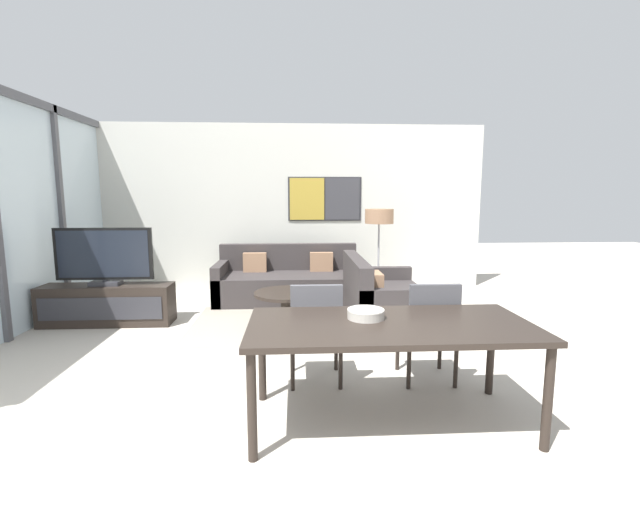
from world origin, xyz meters
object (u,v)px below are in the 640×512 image
dining_table (390,332)px  fruit_bowl (366,313)px  television (104,257)px  tv_console (107,305)px  sofa_side (381,302)px  coffee_table (287,300)px  dining_chair_left (316,327)px  sofa_main (288,282)px  dining_chair_centre (429,326)px  floor_lamp (379,221)px

dining_table → fruit_bowl: fruit_bowl is taller
television → tv_console: bearing=-90.0°
tv_console → sofa_side: 3.44m
sofa_side → fruit_bowl: bearing=165.8°
dining_table → fruit_bowl: (-0.15, 0.11, 0.10)m
coffee_table → dining_chair_left: (0.29, -1.76, 0.20)m
sofa_main → coffee_table: size_ratio=2.67×
television → dining_chair_left: 3.17m
dining_chair_left → dining_chair_centre: same height
sofa_main → dining_chair_left: size_ratio=2.44×
coffee_table → dining_chair_left: size_ratio=0.91×
sofa_main → tv_console: bearing=-152.5°
dining_chair_left → fruit_bowl: size_ratio=3.33×
television → fruit_bowl: bearing=-40.1°
television → dining_chair_left: television is taller
coffee_table → floor_lamp: floor_lamp is taller
sofa_side → dining_chair_left: dining_chair_left is taller
tv_console → television: bearing=90.0°
television → sofa_side: bearing=-2.6°
television → dining_chair_centre: (3.51, -1.89, -0.36)m
coffee_table → television: bearing=177.3°
sofa_main → fruit_bowl: 3.67m
coffee_table → dining_chair_centre: dining_chair_centre is taller
sofa_side → dining_table: bearing=170.0°
sofa_side → tv_console: bearing=87.4°
television → fruit_bowl: television is taller
sofa_side → coffee_table: 1.19m
sofa_side → dining_chair_centre: bearing=-177.8°
dining_table → dining_chair_left: (-0.49, 0.66, -0.17)m
television → dining_chair_left: bearing=-36.4°
floor_lamp → dining_table: bearing=-99.7°
sofa_main → dining_table: sofa_main is taller
sofa_main → dining_chair_centre: size_ratio=2.44×
floor_lamp → television: bearing=-164.2°
tv_console → dining_chair_centre: (3.51, -1.89, 0.25)m
fruit_bowl → dining_chair_centre: bearing=39.4°
dining_chair_centre → sofa_main: bearing=112.3°
sofa_main → dining_chair_centre: (1.26, -3.06, 0.23)m
tv_console → coffee_table: (2.25, -0.11, 0.06)m
coffee_table → dining_table: 2.57m
television → sofa_side: 3.49m
tv_console → dining_chair_centre: size_ratio=1.78×
sofa_main → fruit_bowl: sofa_main is taller
dining_chair_centre → fruit_bowl: 0.87m
tv_console → dining_chair_left: dining_chair_left is taller
floor_lamp → coffee_table: bearing=-140.5°
dining_table → dining_chair_left: bearing=126.2°
television → sofa_main: television is taller
television → coffee_table: bearing=-2.7°
sofa_main → coffee_table: bearing=-90.0°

